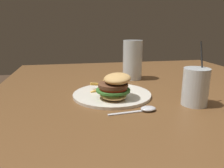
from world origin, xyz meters
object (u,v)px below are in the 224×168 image
beer_glass (132,60)px  spoon (146,109)px  juice_glass (195,88)px  meal_plate_near (113,90)px

beer_glass → spoon: bearing=-9.6°
juice_glass → spoon: juice_glass is taller
beer_glass → spoon: beer_glass is taller
meal_plate_near → beer_glass: bearing=151.7°
juice_glass → beer_glass: bearing=-164.5°
meal_plate_near → spoon: meal_plate_near is taller
meal_plate_near → spoon: size_ratio=1.86×
beer_glass → juice_glass: bearing=15.5°
meal_plate_near → juice_glass: juice_glass is taller
beer_glass → meal_plate_near: bearing=-28.3°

